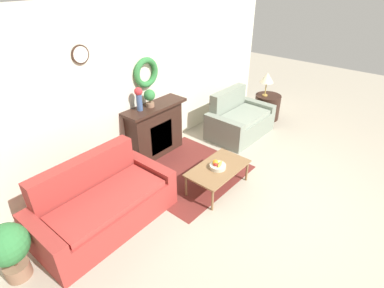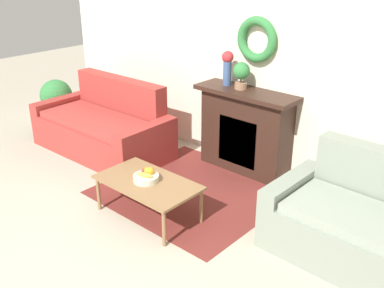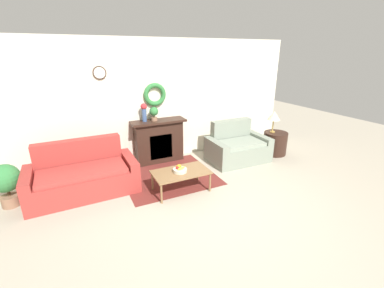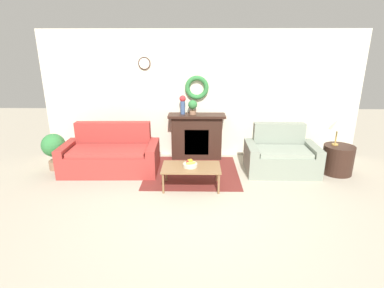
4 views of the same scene
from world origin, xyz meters
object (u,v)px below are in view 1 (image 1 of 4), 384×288
Objects in this scene: loveseat_right at (239,120)px; couch_left at (103,204)px; side_table_by_loveseat at (267,107)px; table_lamp at (267,78)px; fireplace at (155,130)px; potted_plant_floor_by_couch at (8,248)px; coffee_table at (218,169)px; potted_plant_on_mantel at (150,97)px; fruit_bowl at (217,165)px; vase_on_mantel_left at (139,97)px.

couch_left is at bearing -178.86° from loveseat_right.
side_table_by_loveseat is (1.08, -0.08, -0.03)m from loveseat_right.
table_lamp is (1.01, -0.02, 0.66)m from loveseat_right.
fireplace is 2.80m from table_lamp.
potted_plant_floor_by_couch reaches higher than side_table_by_loveseat.
fireplace is at bearing 163.44° from side_table_by_loveseat.
potted_plant_on_mantel is (0.00, 1.46, 0.81)m from coffee_table.
vase_on_mantel_left is at bearing 97.24° from fruit_bowl.
couch_left is 3.33m from loveseat_right.
table_lamp is 1.32× the size of vase_on_mantel_left.
couch_left is 2.54× the size of potted_plant_floor_by_couch.
couch_left is 1.84× the size of coffee_table.
vase_on_mantel_left is at bearing 27.31° from couch_left.
coffee_table is 2.84m from potted_plant_floor_by_couch.
potted_plant_on_mantel reaches higher than potted_plant_floor_by_couch.
potted_plant_floor_by_couch is at bearing 164.29° from coffee_table.
side_table_by_loveseat is 1.44× the size of vase_on_mantel_left.
loveseat_right is 5.49× the size of fruit_bowl.
loveseat_right is 1.89m from coffee_table.
vase_on_mantel_left is 0.54× the size of potted_plant_floor_by_couch.
potted_plant_floor_by_couch is (-2.74, -0.69, -0.71)m from potted_plant_on_mantel.
side_table_by_loveseat is at bearing -15.81° from potted_plant_on_mantel.
potted_plant_on_mantel is at bearing 158.34° from loveseat_right.
vase_on_mantel_left is at bearing 15.74° from potted_plant_floor_by_couch.
vase_on_mantel_left is (-3.03, 0.82, 0.94)m from side_table_by_loveseat.
loveseat_right is 1.20m from table_lamp.
side_table_by_loveseat is at bearing -38.66° from table_lamp.
fruit_bowl is at bearing -94.28° from fireplace.
couch_left is 3.55× the size of table_lamp.
potted_plant_floor_by_couch is (-4.47, 0.03, 0.14)m from loveseat_right.
side_table_by_loveseat is at bearing -3.09° from loveseat_right.
side_table_by_loveseat is (2.73, -0.81, -0.22)m from fireplace.
table_lamp reaches higher than coffee_table.
table_lamp is (4.34, -0.00, 0.65)m from couch_left.
potted_plant_floor_by_couch reaches higher than fruit_bowl.
side_table_by_loveseat is at bearing -1.09° from potted_plant_floor_by_couch.
side_table_by_loveseat is (2.84, 0.66, -0.15)m from fruit_bowl.
fruit_bowl is at bearing -166.95° from side_table_by_loveseat.
coffee_table is 3.31× the size of potted_plant_on_mantel.
couch_left is at bearing 179.94° from table_lamp.
fruit_bowl is 1.68m from vase_on_mantel_left.
side_table_by_loveseat reaches higher than coffee_table.
fruit_bowl is 1.63m from potted_plant_on_mantel.
couch_left is 4.39m from table_lamp.
side_table_by_loveseat is at bearing 13.05° from fruit_bowl.
potted_plant_on_mantel is at bearing 23.44° from couch_left.
fireplace is 0.89× the size of loveseat_right.
side_table_by_loveseat is at bearing -15.11° from vase_on_mantel_left.
loveseat_right is 3.43× the size of vase_on_mantel_left.
fruit_bowl is at bearing -165.51° from table_lamp.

